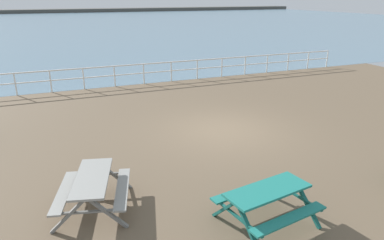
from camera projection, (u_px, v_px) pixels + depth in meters
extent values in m
cube|color=brown|center=(223.00, 133.00, 12.35)|extent=(30.00, 24.00, 0.20)
cube|color=slate|center=(78.00, 24.00, 58.33)|extent=(142.00, 90.00, 0.01)
cube|color=#4C4C47|center=(62.00, 12.00, 95.84)|extent=(142.00, 6.00, 1.80)
cube|color=white|center=(157.00, 63.00, 18.72)|extent=(23.00, 0.06, 0.06)
cube|color=white|center=(158.00, 72.00, 18.88)|extent=(23.00, 0.05, 0.05)
cylinder|color=white|center=(15.00, 85.00, 16.43)|extent=(0.07, 0.07, 1.05)
cylinder|color=white|center=(51.00, 82.00, 16.98)|extent=(0.07, 0.07, 1.05)
cylinder|color=white|center=(84.00, 79.00, 17.53)|extent=(0.07, 0.07, 1.05)
cylinder|color=white|center=(115.00, 76.00, 18.08)|extent=(0.07, 0.07, 1.05)
cylinder|color=white|center=(144.00, 74.00, 18.62)|extent=(0.07, 0.07, 1.05)
cylinder|color=white|center=(171.00, 72.00, 19.17)|extent=(0.07, 0.07, 1.05)
cylinder|color=white|center=(197.00, 70.00, 19.72)|extent=(0.07, 0.07, 1.05)
cylinder|color=white|center=(222.00, 68.00, 20.27)|extent=(0.07, 0.07, 1.05)
cylinder|color=white|center=(245.00, 66.00, 20.82)|extent=(0.07, 0.07, 1.05)
cylinder|color=white|center=(267.00, 64.00, 21.36)|extent=(0.07, 0.07, 1.05)
cylinder|color=white|center=(288.00, 62.00, 21.91)|extent=(0.07, 0.07, 1.05)
cylinder|color=white|center=(308.00, 61.00, 22.46)|extent=(0.07, 0.07, 1.05)
cylinder|color=white|center=(327.00, 59.00, 23.01)|extent=(0.07, 0.07, 1.05)
cube|color=gray|center=(92.00, 178.00, 7.59)|extent=(1.15, 1.92, 0.05)
cube|color=gray|center=(64.00, 192.00, 7.61)|extent=(0.72, 1.80, 0.04)
cube|color=gray|center=(122.00, 188.00, 7.76)|extent=(0.72, 1.80, 0.04)
cube|color=slate|center=(82.00, 177.00, 8.40)|extent=(0.79, 0.29, 0.79)
cube|color=slate|center=(114.00, 175.00, 8.48)|extent=(0.79, 0.29, 0.79)
cube|color=slate|center=(98.00, 174.00, 8.43)|extent=(1.46, 0.45, 0.04)
cube|color=slate|center=(69.00, 215.00, 6.94)|extent=(0.79, 0.29, 0.79)
cube|color=slate|center=(108.00, 212.00, 7.02)|extent=(0.79, 0.29, 0.79)
cube|color=slate|center=(88.00, 212.00, 6.97)|extent=(1.46, 0.45, 0.04)
cube|color=#1E7A70|center=(268.00, 190.00, 7.10)|extent=(1.89, 0.97, 0.05)
cube|color=#1E7A70|center=(247.00, 190.00, 7.70)|extent=(1.82, 0.54, 0.04)
cube|color=#1E7A70|center=(289.00, 219.00, 6.71)|extent=(1.82, 0.54, 0.04)
cube|color=#165B54|center=(281.00, 188.00, 7.91)|extent=(0.20, 0.80, 0.79)
cube|color=#165B54|center=(307.00, 204.00, 7.31)|extent=(0.20, 0.80, 0.79)
cube|color=#165B54|center=(294.00, 194.00, 7.60)|extent=(0.29, 1.49, 0.04)
cube|color=#165B54|center=(225.00, 209.00, 7.15)|extent=(0.20, 0.80, 0.79)
cube|color=#165B54|center=(249.00, 228.00, 6.55)|extent=(0.20, 0.80, 0.79)
cube|color=#165B54|center=(236.00, 216.00, 6.83)|extent=(0.29, 1.49, 0.04)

